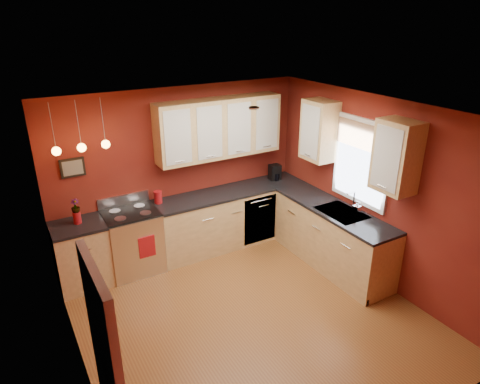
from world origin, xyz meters
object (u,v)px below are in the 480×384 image
sink (342,214)px  red_canister (158,197)px  gas_range (133,241)px  soap_pump (357,208)px  coffee_maker (275,173)px

sink → red_canister: (-2.15, 1.62, 0.12)m
gas_range → sink: size_ratio=1.59×
gas_range → sink: (2.62, -1.50, 0.43)m
red_canister → soap_pump: size_ratio=0.89×
red_canister → soap_pump: (2.27, -1.79, 0.01)m
sink → red_canister: bearing=143.0°
gas_range → red_canister: 0.74m
coffee_maker → red_canister: bearing=-177.0°
coffee_maker → soap_pump: 1.73m
sink → soap_pump: (0.11, -0.17, 0.13)m
soap_pump → red_canister: bearing=141.7°
gas_range → soap_pump: soap_pump is taller
sink → coffee_maker: sink is taller
sink → coffee_maker: 1.56m
red_canister → coffee_maker: bearing=-2.0°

